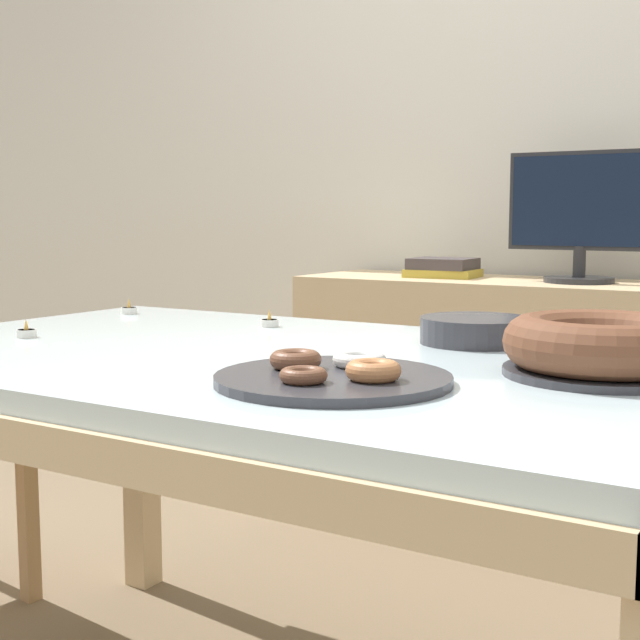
{
  "coord_description": "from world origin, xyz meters",
  "views": [
    {
      "loc": [
        0.89,
        -1.27,
        0.99
      ],
      "look_at": [
        0.07,
        0.03,
        0.81
      ],
      "focal_mm": 50.0,
      "sensor_mm": 36.0,
      "label": 1
    }
  ],
  "objects": [
    {
      "name": "book_stack",
      "position": [
        -0.28,
        1.31,
        0.82
      ],
      "size": [
        0.23,
        0.19,
        0.06
      ],
      "color": "#B29933",
      "rests_on": "sideboard"
    },
    {
      "name": "cake_chocolate_round",
      "position": [
        0.54,
        0.07,
        0.79
      ],
      "size": [
        0.29,
        0.29,
        0.09
      ],
      "color": "#333338",
      "rests_on": "dining_table"
    },
    {
      "name": "wall_back",
      "position": [
        0.0,
        1.61,
        1.3
      ],
      "size": [
        8.0,
        0.1,
        2.6
      ],
      "primitive_type": "cube",
      "color": "silver",
      "rests_on": "ground"
    },
    {
      "name": "tealight_left_edge",
      "position": [
        -0.23,
        0.3,
        0.76
      ],
      "size": [
        0.04,
        0.04,
        0.04
      ],
      "color": "silver",
      "rests_on": "dining_table"
    },
    {
      "name": "computer_monitor",
      "position": [
        0.15,
        1.31,
        0.98
      ],
      "size": [
        0.42,
        0.2,
        0.38
      ],
      "color": "#262628",
      "rests_on": "sideboard"
    },
    {
      "name": "pastry_platter",
      "position": [
        0.23,
        -0.19,
        0.76
      ],
      "size": [
        0.34,
        0.34,
        0.04
      ],
      "color": "#333338",
      "rests_on": "dining_table"
    },
    {
      "name": "tealight_near_cakes",
      "position": [
        -0.54,
        -0.1,
        0.76
      ],
      "size": [
        0.04,
        0.04,
        0.04
      ],
      "color": "silver",
      "rests_on": "dining_table"
    },
    {
      "name": "sideboard",
      "position": [
        0.0,
        1.31,
        0.4
      ],
      "size": [
        1.4,
        0.44,
        0.79
      ],
      "color": "#D1B284",
      "rests_on": "ground"
    },
    {
      "name": "tealight_right_edge",
      "position": [
        -0.66,
        0.32,
        0.76
      ],
      "size": [
        0.04,
        0.04,
        0.04
      ],
      "color": "silver",
      "rests_on": "dining_table"
    },
    {
      "name": "plate_stack",
      "position": [
        0.25,
        0.29,
        0.77
      ],
      "size": [
        0.21,
        0.21,
        0.05
      ],
      "color": "#333338",
      "rests_on": "dining_table"
    },
    {
      "name": "dining_table",
      "position": [
        0.0,
        0.0,
        0.66
      ],
      "size": [
        1.61,
        0.98,
        0.75
      ],
      "color": "silver",
      "rests_on": "ground"
    }
  ]
}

